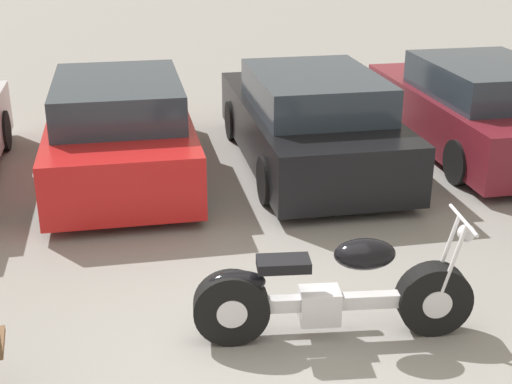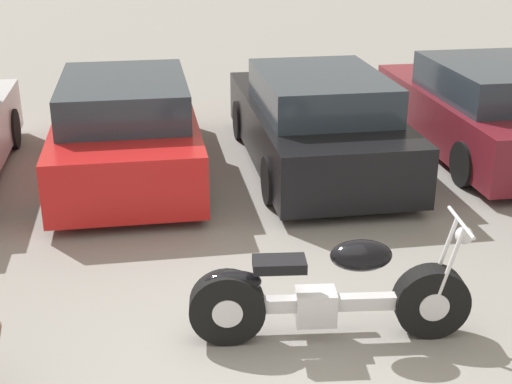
{
  "view_description": "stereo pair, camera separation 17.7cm",
  "coord_description": "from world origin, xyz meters",
  "px_view_note": "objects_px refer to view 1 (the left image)",
  "views": [
    {
      "loc": [
        -1.04,
        -4.71,
        3.46
      ],
      "look_at": [
        0.18,
        1.66,
        0.85
      ],
      "focal_mm": 50.0,
      "sensor_mm": 36.0,
      "label": 1
    },
    {
      "loc": [
        -0.87,
        -4.74,
        3.46
      ],
      "look_at": [
        0.18,
        1.66,
        0.85
      ],
      "focal_mm": 50.0,
      "sensor_mm": 36.0,
      "label": 2
    }
  ],
  "objects_px": {
    "parked_car_red": "(120,129)",
    "parked_car_black": "(310,122)",
    "motorcycle": "(330,294)",
    "parked_car_maroon": "(477,109)"
  },
  "relations": [
    {
      "from": "parked_car_red",
      "to": "parked_car_black",
      "type": "bearing_deg",
      "value": -3.09
    },
    {
      "from": "parked_car_red",
      "to": "parked_car_black",
      "type": "distance_m",
      "value": 2.63
    },
    {
      "from": "motorcycle",
      "to": "parked_car_maroon",
      "type": "relative_size",
      "value": 0.55
    },
    {
      "from": "parked_car_red",
      "to": "parked_car_black",
      "type": "relative_size",
      "value": 1.0
    },
    {
      "from": "parked_car_black",
      "to": "motorcycle",
      "type": "bearing_deg",
      "value": -102.5
    },
    {
      "from": "parked_car_maroon",
      "to": "parked_car_black",
      "type": "bearing_deg",
      "value": -175.95
    },
    {
      "from": "parked_car_red",
      "to": "parked_car_black",
      "type": "xyz_separation_m",
      "value": [
        2.63,
        -0.14,
        0.0
      ]
    },
    {
      "from": "motorcycle",
      "to": "parked_car_maroon",
      "type": "bearing_deg",
      "value": 51.37
    },
    {
      "from": "parked_car_black",
      "to": "parked_car_maroon",
      "type": "relative_size",
      "value": 1.0
    },
    {
      "from": "parked_car_black",
      "to": "parked_car_maroon",
      "type": "height_order",
      "value": "same"
    }
  ]
}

